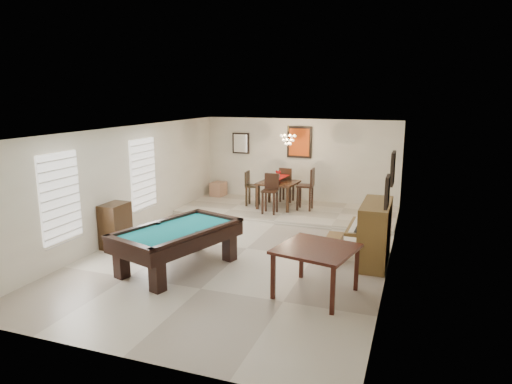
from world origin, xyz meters
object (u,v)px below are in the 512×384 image
Objects in this scene: pool_table at (178,249)px; upright_piano at (368,232)px; flower_vase at (278,174)px; dining_chair_north at (287,184)px; dining_table at (278,193)px; dining_chair_south at (270,194)px; chandelier at (288,136)px; square_table at (316,271)px; corner_bench at (218,189)px; apothecary_chest at (115,225)px; piano_bench at (333,247)px; dining_chair_west at (253,189)px; dining_chair_east at (305,189)px.

pool_table is 1.61× the size of upright_piano.
flower_vase is (0.53, 4.87, 0.69)m from pool_table.
dining_table is at bearing 89.11° from dining_chair_north.
dining_chair_south is 1.68m from chandelier.
square_table is 7.45m from corner_bench.
square_table is at bearing -10.95° from apothecary_chest.
piano_bench is at bearing 11.87° from apothecary_chest.
dining_chair_west is 0.85× the size of dining_chair_east.
dining_table is 4.84× the size of flower_vase.
dining_chair_east is at bearing 113.43° from piano_bench.
dining_chair_west reaches higher than square_table.
flower_vase is at bearing -91.57° from dining_chair_west.
dining_chair_south is at bearing 117.11° from square_table.
dining_chair_east is (0.76, -0.79, 0.06)m from dining_chair_north.
flower_vase is 0.21× the size of dining_chair_north.
square_table is 5.60× the size of flower_vase.
flower_vase is 0.18× the size of dining_chair_east.
square_table is 4.95m from dining_chair_south.
apothecary_chest is 4.88m from dining_table.
dining_table is 2.41m from corner_bench.
flower_vase is at bearing 101.39° from pool_table.
upright_piano is 3.87m from dining_chair_east.
dining_chair_east is 1.57m from chandelier.
dining_chair_south reaches higher than piano_bench.
flower_vase is 2.51m from corner_bench.
apothecary_chest is 4.57× the size of flower_vase.
apothecary_chest is 4.51m from dining_chair_west.
piano_bench is 0.74× the size of dining_chair_south.
square_table is (2.77, -0.25, 0.02)m from pool_table.
piano_bench is 4.01m from flower_vase.
dining_chair_west is (-2.96, 3.21, 0.40)m from piano_bench.
square_table is 5.64m from chandelier.
corner_bench is at bearing 124.46° from pool_table.
dining_table is at bearing 59.84° from apothecary_chest.
pool_table is 4.96× the size of corner_bench.
apothecary_chest is (-4.65, -0.98, 0.27)m from piano_bench.
square_table is 0.81× the size of upright_piano.
upright_piano is at bearing -135.42° from dining_chair_west.
dining_table is (-2.87, 3.26, -0.07)m from upright_piano.
chandelier is (2.56, -0.95, 1.86)m from corner_bench.
dining_chair_east is (0.80, 0.73, 0.05)m from dining_chair_south.
chandelier is at bearing -75.13° from dining_chair_east.
upright_piano is 0.78m from piano_bench.
corner_bench is at bearing 159.66° from chandelier.
corner_bench is at bearing 1.12° from dining_chair_north.
flower_vase is at bearing -19.81° from corner_bench.
dining_chair_north is (0.56, 5.67, 0.25)m from pool_table.
square_table is 4.78m from apothecary_chest.
apothecary_chest is 0.84× the size of dining_chair_east.
chandelier is (1.08, -0.11, 1.58)m from dining_chair_west.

